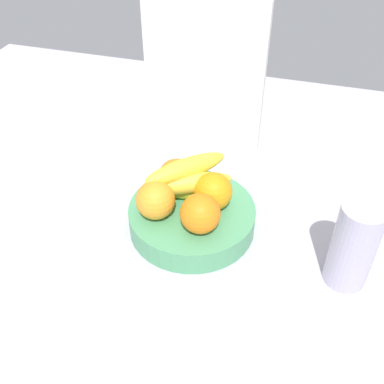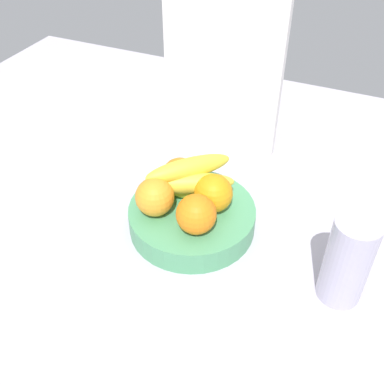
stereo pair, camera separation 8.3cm
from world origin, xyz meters
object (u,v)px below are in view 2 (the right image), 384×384
object	(u,v)px
orange_front_right	(213,193)
orange_back_left	(155,197)
fruit_bowl	(192,217)
orange_center	(180,176)
banana_bunch	(189,180)
thermos_tumbler	(348,261)
cutting_board	(221,72)
orange_front_left	(197,214)

from	to	relation	value
orange_front_right	orange_back_left	bearing A→B (deg)	-150.67
fruit_bowl	orange_center	world-z (taller)	orange_center
banana_bunch	thermos_tumbler	bearing A→B (deg)	-13.75
orange_front_right	cutting_board	bearing A→B (deg)	108.99
orange_front_right	orange_center	size ratio (longest dim) A/B	1.00
orange_center	thermos_tumbler	distance (cm)	34.34
orange_front_left	orange_back_left	xyz separation A→B (cm)	(-8.91, 1.22, 0.00)
fruit_bowl	orange_front_right	xyz separation A→B (cm)	(3.58, 1.68, 6.05)
fruit_bowl	orange_center	size ratio (longest dim) A/B	3.35
orange_front_left	thermos_tumbler	bearing A→B (deg)	0.14
fruit_bowl	cutting_board	bearing A→B (deg)	101.79
orange_front_left	orange_back_left	size ratio (longest dim) A/B	1.00
fruit_bowl	orange_front_right	bearing A→B (deg)	25.16
orange_center	banana_bunch	xyz separation A→B (cm)	(2.41, -1.12, 0.58)
orange_front_left	orange_center	size ratio (longest dim) A/B	1.00
orange_front_right	cutting_board	world-z (taller)	cutting_board
cutting_board	thermos_tumbler	bearing A→B (deg)	-42.11
orange_center	cutting_board	bearing A→B (deg)	94.66
banana_bunch	cutting_board	distance (cm)	29.72
orange_back_left	orange_front_left	bearing A→B (deg)	-7.77
orange_front_left	cutting_board	world-z (taller)	cutting_board
orange_back_left	fruit_bowl	bearing A→B (deg)	31.72
banana_bunch	thermos_tumbler	xyz separation A→B (cm)	(30.82, -7.54, -0.90)
orange_back_left	thermos_tumbler	xyz separation A→B (cm)	(34.86, -1.15, -0.32)
thermos_tumbler	orange_front_left	bearing A→B (deg)	-179.86
orange_back_left	cutting_board	size ratio (longest dim) A/B	0.20
orange_front_left	thermos_tumbler	world-z (taller)	thermos_tumbler
orange_front_right	fruit_bowl	bearing A→B (deg)	-154.84
orange_center	cutting_board	world-z (taller)	cutting_board
orange_center	banana_bunch	bearing A→B (deg)	-24.97
banana_bunch	thermos_tumbler	size ratio (longest dim) A/B	1.08
fruit_bowl	orange_front_right	size ratio (longest dim) A/B	3.35
fruit_bowl	thermos_tumbler	world-z (taller)	thermos_tumbler
orange_front_right	orange_back_left	world-z (taller)	same
orange_front_left	banana_bunch	bearing A→B (deg)	122.61
banana_bunch	thermos_tumbler	world-z (taller)	thermos_tumbler
orange_front_left	orange_back_left	world-z (taller)	same
orange_back_left	thermos_tumbler	bearing A→B (deg)	-1.89
orange_front_left	banana_bunch	world-z (taller)	banana_bunch
orange_center	cutting_board	xyz separation A→B (cm)	(-2.19, 26.84, 9.53)
banana_bunch	cutting_board	bearing A→B (deg)	99.34
orange_front_right	orange_center	distance (cm)	8.11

